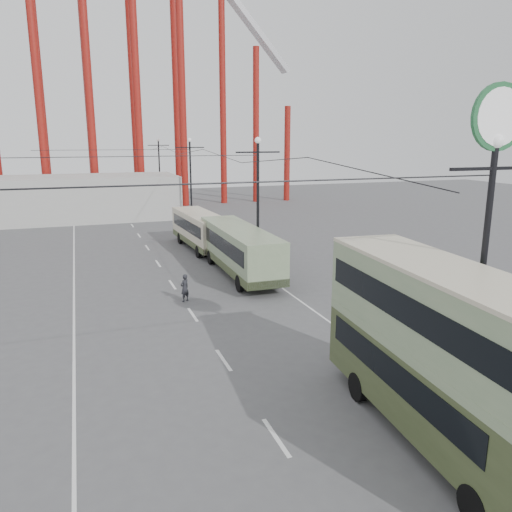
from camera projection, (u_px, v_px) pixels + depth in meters
name	position (u px, v px, depth m)	size (l,w,h in m)	color
ground	(281.00, 401.00, 17.87)	(160.00, 160.00, 0.00)	#4D4D50
road_markings	(165.00, 271.00, 35.66)	(12.52, 120.00, 0.01)	silver
lamp_post_near	(492.00, 183.00, 15.16)	(3.20, 0.44, 10.80)	black
lamp_post_mid	(258.00, 205.00, 35.14)	(3.20, 0.44, 9.32)	black
lamp_post_far	(191.00, 181.00, 55.32)	(3.20, 0.44, 9.32)	black
lamp_post_distant	(160.00, 170.00, 75.50)	(3.20, 0.44, 9.32)	black
roller_coaster	(96.00, 30.00, 64.01)	(52.95, 5.00, 55.48)	maroon
fairground_shed	(81.00, 198.00, 58.45)	(22.00, 10.00, 5.00)	#B0B0AA
double_decker_bus	(442.00, 347.00, 14.86)	(3.35, 10.49, 5.54)	#353F22
single_decker_green	(239.00, 248.00, 34.29)	(2.76, 11.60, 3.27)	gray
single_decker_cream	(200.00, 229.00, 42.45)	(3.00, 9.94, 3.06)	beige
pedestrian	(185.00, 288.00, 28.72)	(0.59, 0.39, 1.62)	black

